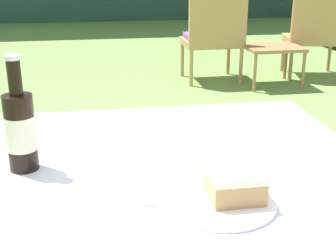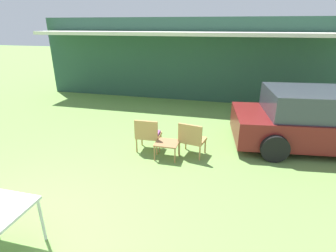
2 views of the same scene
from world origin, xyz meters
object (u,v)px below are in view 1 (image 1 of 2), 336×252
garden_side_table (272,50)px  cola_bottle_near (20,129)px  cake_on_plate (228,191)px  patio_table (175,185)px  wicker_chair_cushioned (213,36)px  wicker_chair_plain (316,33)px

garden_side_table → cola_bottle_near: (-1.82, -3.13, 0.47)m
cake_on_plate → cola_bottle_near: size_ratio=0.84×
cake_on_plate → patio_table: bearing=107.8°
patio_table → cola_bottle_near: bearing=178.2°
wicker_chair_cushioned → garden_side_table: wicker_chair_cushioned is taller
wicker_chair_cushioned → garden_side_table: size_ratio=1.58×
wicker_chair_cushioned → cake_on_plate: wicker_chair_cushioned is taller
wicker_chair_cushioned → wicker_chair_plain: bearing=177.6°
garden_side_table → wicker_chair_cushioned: bearing=156.2°
patio_table → cola_bottle_near: size_ratio=3.55×
cake_on_plate → cola_bottle_near: (-0.41, 0.22, 0.07)m
patio_table → cake_on_plate: 0.24m
wicker_chair_cushioned → cola_bottle_near: bearing=67.3°
wicker_chair_plain → garden_side_table: 0.57m
patio_table → wicker_chair_plain: bearing=59.2°
wicker_chair_cushioned → cake_on_plate: 3.70m
cake_on_plate → cola_bottle_near: cola_bottle_near is taller
patio_table → cake_on_plate: size_ratio=4.23×
wicker_chair_cushioned → wicker_chair_plain: 1.03m
wicker_chair_cushioned → cola_bottle_near: cola_bottle_near is taller
wicker_chair_cushioned → cola_bottle_near: 3.62m
wicker_chair_plain → cola_bottle_near: cola_bottle_near is taller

